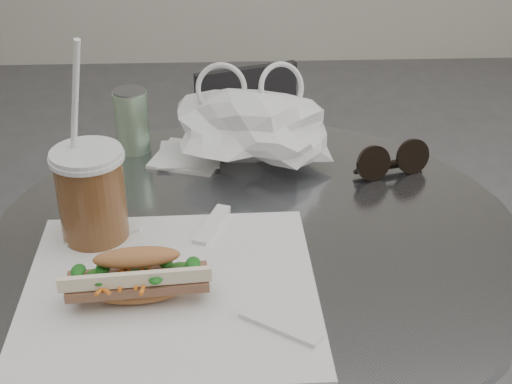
{
  "coord_description": "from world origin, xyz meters",
  "views": [
    {
      "loc": [
        -0.04,
        -0.65,
        1.29
      ],
      "look_at": [
        -0.0,
        0.23,
        0.79
      ],
      "focal_mm": 50.0,
      "sensor_mm": 36.0,
      "label": 1
    }
  ],
  "objects_px": {
    "cafe_table": "(258,374)",
    "banh_mi": "(138,277)",
    "iced_coffee": "(91,194)",
    "chair_far": "(264,213)",
    "sunglasses": "(392,162)",
    "drink_can": "(132,121)"
  },
  "relations": [
    {
      "from": "sunglasses",
      "to": "chair_far",
      "type": "bearing_deg",
      "value": 88.38
    },
    {
      "from": "banh_mi",
      "to": "sunglasses",
      "type": "height_order",
      "value": "banh_mi"
    },
    {
      "from": "cafe_table",
      "to": "banh_mi",
      "type": "distance_m",
      "value": 0.38
    },
    {
      "from": "chair_far",
      "to": "iced_coffee",
      "type": "distance_m",
      "value": 0.97
    },
    {
      "from": "iced_coffee",
      "to": "banh_mi",
      "type": "bearing_deg",
      "value": -62.83
    },
    {
      "from": "chair_far",
      "to": "drink_can",
      "type": "bearing_deg",
      "value": 44.06
    },
    {
      "from": "chair_far",
      "to": "drink_can",
      "type": "height_order",
      "value": "drink_can"
    },
    {
      "from": "cafe_table",
      "to": "sunglasses",
      "type": "distance_m",
      "value": 0.4
    },
    {
      "from": "chair_far",
      "to": "iced_coffee",
      "type": "height_order",
      "value": "iced_coffee"
    },
    {
      "from": "chair_far",
      "to": "drink_can",
      "type": "distance_m",
      "value": 0.75
    },
    {
      "from": "drink_can",
      "to": "iced_coffee",
      "type": "bearing_deg",
      "value": -95.08
    },
    {
      "from": "cafe_table",
      "to": "banh_mi",
      "type": "bearing_deg",
      "value": -135.29
    },
    {
      "from": "iced_coffee",
      "to": "sunglasses",
      "type": "relative_size",
      "value": 2.25
    },
    {
      "from": "iced_coffee",
      "to": "sunglasses",
      "type": "distance_m",
      "value": 0.48
    },
    {
      "from": "sunglasses",
      "to": "drink_can",
      "type": "bearing_deg",
      "value": 148.35
    },
    {
      "from": "cafe_table",
      "to": "chair_far",
      "type": "xyz_separation_m",
      "value": [
        0.05,
        0.77,
        -0.17
      ]
    },
    {
      "from": "banh_mi",
      "to": "iced_coffee",
      "type": "xyz_separation_m",
      "value": [
        -0.07,
        0.15,
        0.03
      ]
    },
    {
      "from": "cafe_table",
      "to": "banh_mi",
      "type": "xyz_separation_m",
      "value": [
        -0.15,
        -0.15,
        0.31
      ]
    },
    {
      "from": "banh_mi",
      "to": "iced_coffee",
      "type": "relative_size",
      "value": 0.74
    },
    {
      "from": "iced_coffee",
      "to": "sunglasses",
      "type": "height_order",
      "value": "iced_coffee"
    },
    {
      "from": "cafe_table",
      "to": "chair_far",
      "type": "bearing_deg",
      "value": 86.06
    },
    {
      "from": "chair_far",
      "to": "sunglasses",
      "type": "bearing_deg",
      "value": 86.87
    }
  ]
}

